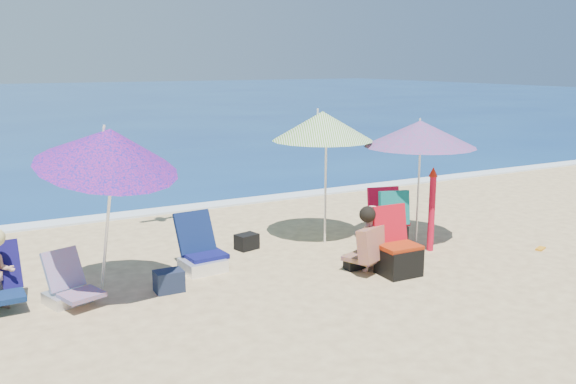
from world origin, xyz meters
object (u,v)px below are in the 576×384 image
umbrella_turquoise (420,134)px  person_center (371,240)px  furled_umbrella (432,205)px  camp_chair_left (397,254)px  umbrella_blue (109,149)px  chair_rainbow (69,290)px  umbrella_striped (323,126)px  camp_chair_right (388,226)px  chair_navy (201,255)px

umbrella_turquoise → person_center: 2.19m
furled_umbrella → camp_chair_left: bearing=-151.5°
umbrella_blue → camp_chair_left: size_ratio=2.47×
camp_chair_left → person_center: person_center is taller
umbrella_turquoise → furled_umbrella: size_ratio=1.53×
umbrella_blue → person_center: umbrella_blue is taller
umbrella_turquoise → umbrella_blue: size_ratio=0.87×
umbrella_blue → chair_rainbow: bearing=161.2°
umbrella_turquoise → umbrella_striped: umbrella_striped is taller
camp_chair_left → person_center: 0.43m
umbrella_blue → camp_chair_right: size_ratio=2.38×
camp_chair_left → camp_chair_right: camp_chair_right is taller
camp_chair_left → umbrella_turquoise: bearing=40.9°
umbrella_turquoise → chair_navy: umbrella_turquoise is taller
umbrella_blue → chair_rainbow: (-0.55, 0.19, -1.76)m
camp_chair_left → camp_chair_right: size_ratio=0.96×
umbrella_striped → person_center: umbrella_striped is taller
umbrella_turquoise → camp_chair_left: bearing=-139.1°
person_center → furled_umbrella: bearing=14.1°
person_center → chair_navy: bearing=148.7°
chair_navy → person_center: 2.46m
chair_navy → camp_chair_right: 3.06m
camp_chair_right → person_center: size_ratio=1.02×
person_center → camp_chair_right: bearing=40.7°
chair_navy → camp_chair_left: size_ratio=0.83×
umbrella_turquoise → person_center: (-1.52, -0.81, -1.35)m
furled_umbrella → chair_navy: (-3.53, 0.91, -0.53)m
umbrella_striped → chair_rainbow: 4.67m
umbrella_blue → chair_rainbow: umbrella_blue is taller
furled_umbrella → person_center: furled_umbrella is taller
camp_chair_right → furled_umbrella: bearing=-41.2°
umbrella_blue → camp_chair_left: bearing=-13.6°
umbrella_striped → furled_umbrella: (1.21, -1.34, -1.18)m
camp_chair_right → chair_navy: bearing=171.2°
umbrella_blue → umbrella_turquoise: bearing=2.1°
chair_navy → chair_rainbow: chair_navy is taller
person_center → umbrella_striped: bearing=82.4°
furled_umbrella → chair_rainbow: bearing=175.2°
umbrella_turquoise → umbrella_striped: size_ratio=0.94×
chair_rainbow → camp_chair_left: size_ratio=0.85×
umbrella_striped → furled_umbrella: size_ratio=1.63×
camp_chair_right → person_center: camp_chair_right is taller
furled_umbrella → camp_chair_right: 0.77m
umbrella_blue → furled_umbrella: 5.05m
camp_chair_left → chair_rainbow: bearing=165.7°
umbrella_turquoise → umbrella_blue: bearing=-177.9°
umbrella_striped → person_center: bearing=-97.6°
chair_rainbow → umbrella_blue: bearing=-18.8°
umbrella_turquoise → chair_rainbow: (-5.54, 0.01, -1.64)m
chair_navy → camp_chair_left: bearing=-33.2°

